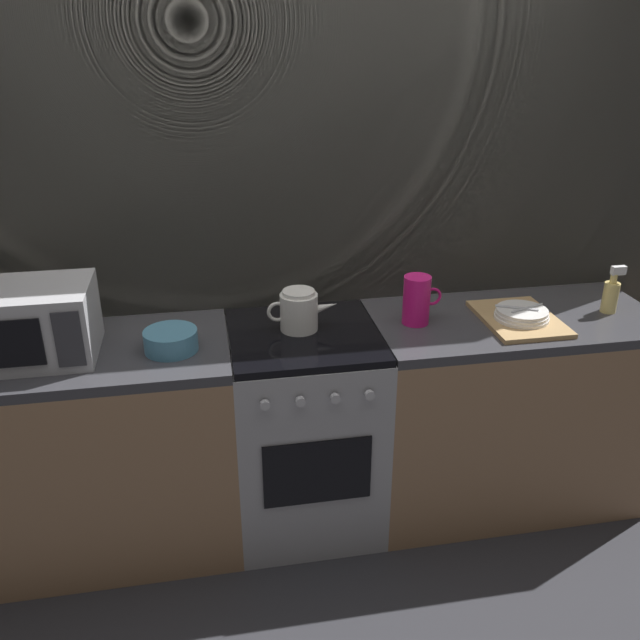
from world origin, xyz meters
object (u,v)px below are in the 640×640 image
Objects in this scene: kettle at (299,310)px; mixing_bowl at (171,340)px; microwave at (28,323)px; dish_pile at (520,317)px; spray_bottle at (611,294)px; stove_unit at (305,429)px; pitcher at (417,300)px.

kettle reaches higher than mixing_bowl.
dish_pile is (1.89, -0.03, -0.11)m from microwave.
kettle is at bearing 3.36° from microwave.
kettle is at bearing 11.08° from mixing_bowl.
microwave is 1.00m from kettle.
microwave is 1.15× the size of dish_pile.
spray_bottle is at bearing 1.17° from mixing_bowl.
stove_unit is 0.71m from mixing_bowl.
pitcher is (1.47, 0.04, -0.03)m from microwave.
spray_bottle is at bearing -2.64° from kettle.
mixing_bowl reaches higher than stove_unit.
microwave is 2.30× the size of mixing_bowl.
kettle is 0.90m from dish_pile.
mixing_bowl is at bearing -173.32° from stove_unit.
microwave reaches higher than spray_bottle.
stove_unit is 3.16× the size of kettle.
microwave reaches higher than dish_pile.
pitcher is at bearing 177.35° from spray_bottle.
spray_bottle is (0.42, 0.03, 0.06)m from dish_pile.
spray_bottle is (1.32, -0.06, -0.00)m from kettle.
microwave is 0.51m from mixing_bowl.
pitcher reaches higher than dish_pile.
spray_bottle is at bearing -1.00° from stove_unit.
dish_pile is (0.89, -0.06, 0.47)m from stove_unit.
spray_bottle is at bearing -2.65° from pitcher.
microwave is 1.47m from pitcher.
stove_unit is 4.43× the size of spray_bottle.
pitcher is (0.48, -0.02, 0.02)m from kettle.
pitcher is 0.99× the size of spray_bottle.
pitcher is (0.98, 0.08, 0.06)m from mixing_bowl.
microwave is at bearing 178.94° from dish_pile.
pitcher is at bearing -2.62° from kettle.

